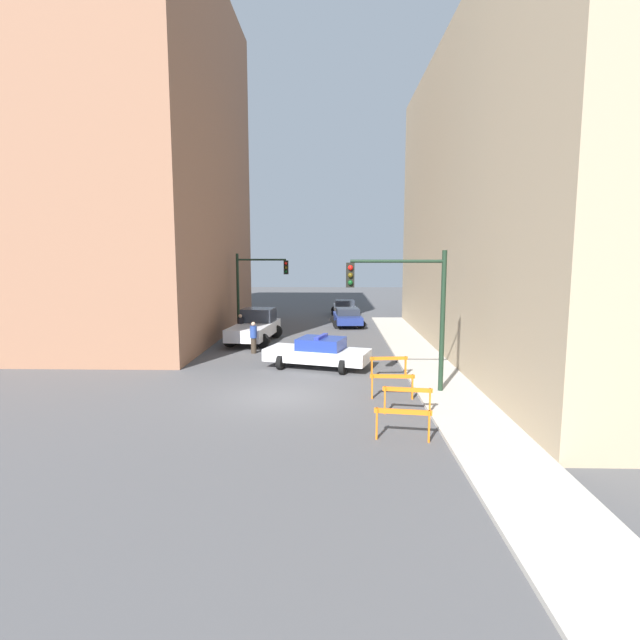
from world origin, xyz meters
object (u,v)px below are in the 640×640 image
barrier_front (403,419)px  barrier_corner (389,363)px  traffic_light_far (254,281)px  pedestrian_corner (241,328)px  parked_car_mid (345,307)px  barrier_mid (407,396)px  barrier_back (392,382)px  police_car (318,352)px  parked_car_near (347,317)px  white_truck (255,327)px  pedestrian_crossing (254,337)px  traffic_light_near (411,299)px

barrier_front → barrier_corner: bearing=86.8°
traffic_light_far → barrier_corner: traffic_light_far is taller
pedestrian_corner → parked_car_mid: bearing=148.0°
traffic_light_far → barrier_mid: 18.78m
barrier_mid → barrier_corner: (-0.06, 4.86, 0.00)m
barrier_front → barrier_back: (0.18, 4.05, 0.00)m
police_car → barrier_mid: 7.28m
traffic_light_far → barrier_corner: (7.53, -12.09, -2.78)m
parked_car_near → barrier_front: 22.25m
white_truck → parked_car_near: (5.65, 6.58, -0.23)m
pedestrian_corner → barrier_corner: (7.81, -8.38, -0.24)m
pedestrian_crossing → barrier_mid: pedestrian_crossing is taller
traffic_light_near → pedestrian_crossing: 10.54m
white_truck → barrier_back: 13.42m
traffic_light_far → parked_car_near: size_ratio=1.18×
barrier_back → police_car: bearing=120.1°
traffic_light_near → barrier_back: bearing=-134.6°
parked_car_near → pedestrian_crossing: pedestrian_crossing is taller
traffic_light_far → parked_car_near: 7.43m
barrier_mid → barrier_back: (-0.28, 1.77, 0.00)m
white_truck → parked_car_near: white_truck is taller
barrier_back → barrier_mid: bearing=-81.0°
pedestrian_corner → traffic_light_far: bearing=170.0°
traffic_light_far → barrier_front: traffic_light_far is taller
police_car → pedestrian_corner: pedestrian_corner is taller
white_truck → pedestrian_corner: white_truck is taller
pedestrian_corner → barrier_back: pedestrian_corner is taller
pedestrian_corner → barrier_back: bearing=27.7°
white_truck → parked_car_mid: size_ratio=1.29×
white_truck → barrier_back: bearing=-53.5°
traffic_light_far → barrier_front: bearing=-69.6°
parked_car_near → pedestrian_crossing: size_ratio=2.66×
police_car → pedestrian_crossing: (-3.49, 3.30, 0.14)m
traffic_light_far → barrier_back: size_ratio=3.25×
white_truck → barrier_front: 16.97m
police_car → parked_car_mid: 19.82m
police_car → barrier_corner: (3.02, -1.74, -0.11)m
white_truck → barrier_corner: (6.96, -8.51, -0.29)m
traffic_light_near → barrier_mid: bearing=-99.9°
traffic_light_far → barrier_mid: traffic_light_far is taller
traffic_light_far → pedestrian_crossing: (1.03, -7.05, -2.54)m
white_truck → pedestrian_corner: size_ratio=3.37×
pedestrian_crossing → traffic_light_far: bearing=-30.3°
traffic_light_far → police_car: bearing=-66.4°
traffic_light_near → barrier_corner: traffic_light_near is taller
white_truck → barrier_front: size_ratio=3.51×
traffic_light_near → parked_car_mid: bearing=94.4°
parked_car_near → pedestrian_crossing: 11.32m
barrier_back → white_truck: bearing=120.2°
barrier_front → barrier_back: size_ratio=0.99×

